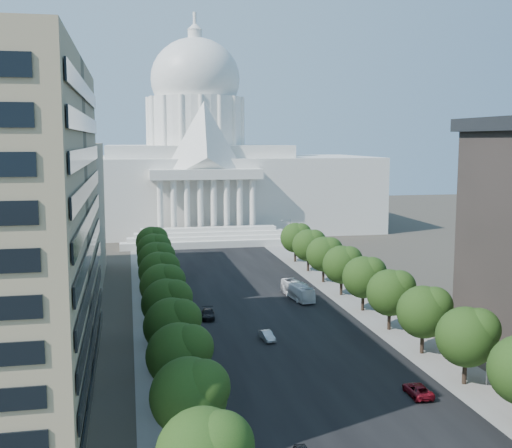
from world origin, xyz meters
TOP-DOWN VIEW (x-y plane):
  - road_asphalt at (0.00, 90.00)m, footprint 30.00×260.00m
  - sidewalk_left at (-19.00, 90.00)m, footprint 8.00×260.00m
  - sidewalk_right at (19.00, 90.00)m, footprint 8.00×260.00m
  - capitol at (0.00, 184.89)m, footprint 120.00×56.00m
  - office_block_left_far at (-48.00, 100.00)m, footprint 38.00×52.00m
  - tree_l_b at (-17.66, 23.81)m, footprint 7.79×7.60m
  - tree_l_c at (-17.66, 35.81)m, footprint 7.79×7.60m
  - tree_l_d at (-17.66, 47.81)m, footprint 7.79×7.60m
  - tree_l_e at (-17.66, 59.81)m, footprint 7.79×7.60m
  - tree_l_f at (-17.66, 71.81)m, footprint 7.79×7.60m
  - tree_l_g at (-17.66, 83.81)m, footprint 7.79×7.60m
  - tree_l_h at (-17.66, 95.81)m, footprint 7.79×7.60m
  - tree_l_i at (-17.66, 107.81)m, footprint 7.79×7.60m
  - tree_l_j at (-17.66, 119.81)m, footprint 7.79×7.60m
  - tree_r_c at (18.34, 35.81)m, footprint 7.79×7.60m
  - tree_r_d at (18.34, 47.81)m, footprint 7.79×7.60m
  - tree_r_e at (18.34, 59.81)m, footprint 7.79×7.60m
  - tree_r_f at (18.34, 71.81)m, footprint 7.79×7.60m
  - tree_r_g at (18.34, 83.81)m, footprint 7.79×7.60m
  - tree_r_h at (18.34, 95.81)m, footprint 7.79×7.60m
  - tree_r_i at (18.34, 107.81)m, footprint 7.79×7.60m
  - tree_r_j at (18.34, 119.81)m, footprint 7.79×7.60m
  - streetlight_b at (19.90, 35.00)m, footprint 2.61×0.44m
  - streetlight_c at (19.90, 60.00)m, footprint 2.61×0.44m
  - streetlight_d at (19.90, 85.00)m, footprint 2.61×0.44m
  - streetlight_e at (19.90, 110.00)m, footprint 2.61×0.44m
  - streetlight_f at (19.90, 135.00)m, footprint 2.61×0.44m
  - car_silver at (-2.78, 58.28)m, footprint 2.05×4.52m
  - car_red at (10.50, 33.55)m, footprint 2.54×5.27m
  - car_dark_b at (-10.18, 72.24)m, footprint 2.67×5.56m
  - city_bus at (8.63, 82.70)m, footprint 4.10×11.84m

SIDE VIEW (x-z plane):
  - road_asphalt at x=0.00m, z-range -0.01..0.01m
  - sidewalk_left at x=-19.00m, z-range -0.01..0.01m
  - sidewalk_right at x=19.00m, z-range -0.01..0.01m
  - car_silver at x=-2.78m, z-range 0.00..1.44m
  - car_red at x=10.50m, z-range 0.00..1.45m
  - car_dark_b at x=-10.18m, z-range 0.00..1.56m
  - city_bus at x=8.63m, z-range 0.00..3.23m
  - streetlight_b at x=19.90m, z-range 1.32..10.32m
  - streetlight_c at x=19.90m, z-range 1.32..10.32m
  - streetlight_d at x=19.90m, z-range 1.32..10.32m
  - streetlight_e at x=19.90m, z-range 1.32..10.32m
  - streetlight_f at x=19.90m, z-range 1.32..10.32m
  - tree_l_b at x=-17.66m, z-range 1.47..11.44m
  - tree_l_c at x=-17.66m, z-range 1.47..11.44m
  - tree_l_d at x=-17.66m, z-range 1.47..11.44m
  - tree_l_e at x=-17.66m, z-range 1.47..11.44m
  - tree_l_f at x=-17.66m, z-range 1.47..11.44m
  - tree_l_g at x=-17.66m, z-range 1.47..11.44m
  - tree_l_h at x=-17.66m, z-range 1.47..11.44m
  - tree_l_i at x=-17.66m, z-range 1.47..11.44m
  - tree_l_j at x=-17.66m, z-range 1.47..11.44m
  - tree_r_c at x=18.34m, z-range 1.47..11.44m
  - tree_r_d at x=18.34m, z-range 1.47..11.44m
  - tree_r_e at x=18.34m, z-range 1.47..11.44m
  - tree_r_f at x=18.34m, z-range 1.47..11.44m
  - tree_r_g at x=18.34m, z-range 1.47..11.44m
  - tree_r_h at x=18.34m, z-range 1.47..11.44m
  - tree_r_i at x=18.34m, z-range 1.47..11.44m
  - tree_r_j at x=18.34m, z-range 1.47..11.44m
  - office_block_left_far at x=-48.00m, z-range 0.00..30.00m
  - capitol at x=0.00m, z-range -16.49..56.51m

